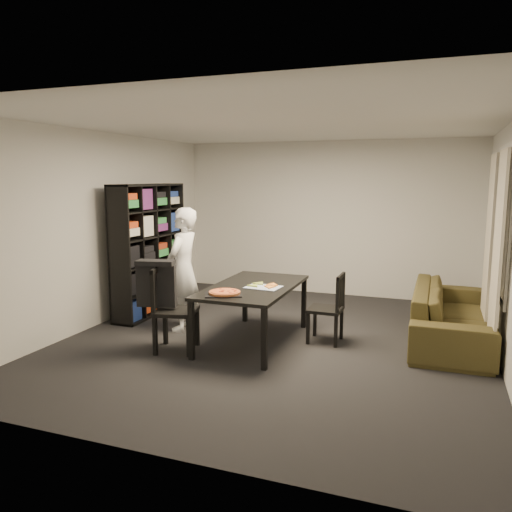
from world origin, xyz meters
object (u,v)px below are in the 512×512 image
(dining_table, at_px, (253,291))
(sofa, at_px, (451,314))
(chair_left, at_px, (168,303))
(person, at_px, (183,269))
(chair_right, at_px, (332,304))
(bookshelf, at_px, (149,249))
(baking_tray, at_px, (223,294))
(pepperoni_pizza, at_px, (225,292))

(dining_table, distance_m, sofa, 2.46)
(dining_table, bearing_deg, sofa, 22.10)
(chair_left, xyz_separation_m, person, (-0.23, 0.79, 0.25))
(dining_table, bearing_deg, person, 169.94)
(chair_right, bearing_deg, sofa, 114.37)
(dining_table, height_order, person, person)
(bookshelf, bearing_deg, dining_table, -21.20)
(dining_table, height_order, chair_right, chair_right)
(chair_right, bearing_deg, baking_tray, -49.55)
(person, height_order, pepperoni_pizza, person)
(bookshelf, height_order, person, bookshelf)
(baking_tray, bearing_deg, bookshelf, 143.68)
(baking_tray, distance_m, pepperoni_pizza, 0.03)
(baking_tray, bearing_deg, chair_left, -175.75)
(dining_table, relative_size, chair_right, 1.99)
(bookshelf, height_order, baking_tray, bookshelf)
(chair_left, relative_size, pepperoni_pizza, 2.80)
(dining_table, xyz_separation_m, pepperoni_pizza, (-0.13, -0.55, 0.09))
(bookshelf, distance_m, dining_table, 2.07)
(chair_right, xyz_separation_m, pepperoni_pizza, (-1.03, -0.87, 0.25))
(chair_left, height_order, baking_tray, chair_left)
(pepperoni_pizza, bearing_deg, chair_right, 40.14)
(dining_table, distance_m, chair_left, 1.02)
(bookshelf, bearing_deg, chair_right, -8.50)
(pepperoni_pizza, distance_m, sofa, 2.83)
(sofa, bearing_deg, bookshelf, 92.47)
(person, bearing_deg, dining_table, 79.53)
(chair_left, xyz_separation_m, pepperoni_pizza, (0.69, 0.05, 0.17))
(baking_tray, distance_m, sofa, 2.85)
(baking_tray, relative_size, pepperoni_pizza, 1.14)
(dining_table, distance_m, pepperoni_pizza, 0.57)
(person, bearing_deg, chair_left, 15.63)
(pepperoni_pizza, bearing_deg, sofa, 31.54)
(bookshelf, bearing_deg, person, -32.85)
(chair_left, distance_m, chair_right, 1.95)
(bookshelf, relative_size, dining_table, 1.12)
(chair_right, relative_size, pepperoni_pizza, 2.43)
(baking_tray, relative_size, sofa, 0.18)
(bookshelf, xyz_separation_m, baking_tray, (1.76, -1.29, -0.24))
(sofa, bearing_deg, person, 102.48)
(chair_right, relative_size, person, 0.53)
(chair_right, bearing_deg, pepperoni_pizza, -49.23)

